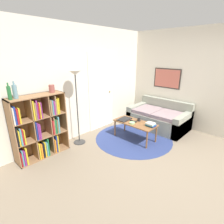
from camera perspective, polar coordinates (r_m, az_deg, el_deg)
ground_plane at (r=3.45m, az=19.06°, el=-17.63°), size 14.00×14.00×0.00m
wall_back at (r=4.35m, az=-8.51°, el=9.29°), size 7.09×0.11×2.60m
wall_right at (r=5.23m, az=18.58°, el=10.23°), size 0.08×5.35×2.60m
rug at (r=4.36m, az=7.02°, el=-8.45°), size 1.85×1.85×0.01m
bookshelf at (r=3.68m, az=-22.83°, el=-4.74°), size 1.02×0.34×1.25m
floor_lamp at (r=3.78m, az=-11.76°, el=8.56°), size 0.27×0.27×1.65m
couch at (r=5.07m, az=15.21°, el=-1.82°), size 0.95×1.54×0.74m
coffee_table at (r=4.19m, az=7.52°, el=-3.95°), size 0.47×1.01×0.43m
laptop at (r=4.31m, az=4.05°, el=-2.36°), size 0.36×0.25×0.02m
bowl at (r=4.08m, az=6.58°, el=-3.56°), size 0.13×0.13×0.04m
book_stack_on_table at (r=4.00m, az=12.53°, el=-4.01°), size 0.18×0.20×0.08m
cup at (r=4.26m, az=8.82°, el=-2.35°), size 0.08×0.08×0.09m
remote at (r=4.21m, az=6.97°, el=-2.99°), size 0.06×0.18×0.02m
bottle_left at (r=3.32m, az=-30.54°, el=5.43°), size 0.06×0.06×0.28m
bottle_middle at (r=3.37m, az=-29.10°, el=5.89°), size 0.08×0.08×0.29m
vase_on_shelf at (r=3.63m, az=-19.08°, el=7.24°), size 0.11×0.11×0.15m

